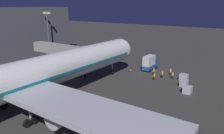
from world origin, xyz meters
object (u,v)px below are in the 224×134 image
at_px(airliner_at_gate, 2,85).
at_px(ground_crew_marshaller_fwd, 154,76).
at_px(baggage_container_near_belt, 184,83).
at_px(ground_crew_by_tug, 173,75).
at_px(catering_truck, 150,63).
at_px(jet_bridge, 66,51).
at_px(ground_crew_by_belt_loader, 171,72).
at_px(ground_crew_near_nose_gear, 162,74).
at_px(baggage_container_mid_row, 184,77).
at_px(ground_crew_under_port_wing, 154,71).
at_px(apron_floodlight_mast, 48,32).
at_px(traffic_cone_nose_port, 131,70).
at_px(baggage_container_far_row, 187,90).
at_px(traffic_cone_nose_starboard, 117,67).

bearing_deg(airliner_at_gate, ground_crew_marshaller_fwd, -109.11).
xyz_separation_m(baggage_container_near_belt, ground_crew_by_tug, (3.75, -3.46, 0.18)).
relative_size(catering_truck, ground_crew_marshaller_fwd, 3.35).
distance_m(jet_bridge, ground_crew_by_tug, 27.25).
height_order(ground_crew_by_belt_loader, ground_crew_by_tug, ground_crew_by_belt_loader).
bearing_deg(jet_bridge, catering_truck, -138.84).
bearing_deg(ground_crew_marshaller_fwd, ground_crew_near_nose_gear, -112.39).
relative_size(baggage_container_mid_row, ground_crew_under_port_wing, 1.02).
bearing_deg(apron_floodlight_mast, catering_truck, -166.14).
distance_m(catering_truck, baggage_container_mid_row, 10.87).
relative_size(airliner_at_gate, traffic_cone_nose_port, 127.87).
relative_size(airliner_at_gate, catering_truck, 12.19).
relative_size(jet_bridge, catering_truck, 3.43).
bearing_deg(ground_crew_by_belt_loader, baggage_container_far_row, 126.62).
distance_m(baggage_container_far_row, ground_crew_by_tug, 8.90).
relative_size(catering_truck, traffic_cone_nose_port, 10.49).
distance_m(airliner_at_gate, baggage_container_mid_row, 38.19).
height_order(airliner_at_gate, jet_bridge, airliner_at_gate).
bearing_deg(apron_floodlight_mast, baggage_container_mid_row, -173.81).
bearing_deg(traffic_cone_nose_port, ground_crew_by_tug, 179.39).
bearing_deg(catering_truck, baggage_container_mid_row, 162.62).
relative_size(baggage_container_far_row, ground_crew_by_belt_loader, 0.94).
distance_m(catering_truck, ground_crew_by_tug, 8.77).
xyz_separation_m(ground_crew_marshaller_fwd, traffic_cone_nose_port, (8.31, -3.42, -0.67)).
distance_m(jet_bridge, baggage_container_mid_row, 29.75).
xyz_separation_m(airliner_at_gate, traffic_cone_nose_port, (-2.20, -33.74, -5.50)).
relative_size(jet_bridge, traffic_cone_nose_starboard, 35.93).
height_order(jet_bridge, baggage_container_mid_row, jet_bridge).
bearing_deg(baggage_container_mid_row, jet_bridge, 22.83).
bearing_deg(ground_crew_marshaller_fwd, apron_floodlight_mast, 1.05).
distance_m(apron_floodlight_mast, ground_crew_marshaller_fwd, 36.88).
xyz_separation_m(apron_floodlight_mast, catering_truck, (-31.44, -7.76, -6.92)).
relative_size(baggage_container_far_row, ground_crew_by_tug, 0.97).
bearing_deg(jet_bridge, baggage_container_mid_row, -157.17).
relative_size(baggage_container_far_row, traffic_cone_nose_port, 2.94).
bearing_deg(apron_floodlight_mast, baggage_container_near_belt, -179.35).
relative_size(baggage_container_far_row, ground_crew_near_nose_gear, 0.86).
bearing_deg(jet_bridge, ground_crew_under_port_wing, -150.87).
bearing_deg(traffic_cone_nose_port, ground_crew_by_belt_loader, -167.22).
bearing_deg(baggage_container_mid_row, traffic_cone_nose_starboard, 1.42).
xyz_separation_m(catering_truck, baggage_container_far_row, (-13.37, 10.77, -1.23)).
distance_m(ground_crew_under_port_wing, traffic_cone_nose_starboard, 11.06).
distance_m(baggage_container_far_row, ground_crew_marshaller_fwd, 9.54).
bearing_deg(traffic_cone_nose_starboard, baggage_container_near_belt, 169.70).
distance_m(ground_crew_near_nose_gear, ground_crew_by_tug, 2.43).
distance_m(apron_floodlight_mast, baggage_container_near_belt, 43.80).
height_order(airliner_at_gate, ground_crew_under_port_wing, airliner_at_gate).
bearing_deg(ground_crew_by_tug, ground_crew_by_belt_loader, -59.35).
distance_m(catering_truck, ground_crew_marshaller_fwd, 8.50).
bearing_deg(apron_floodlight_mast, jet_bridge, 155.12).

